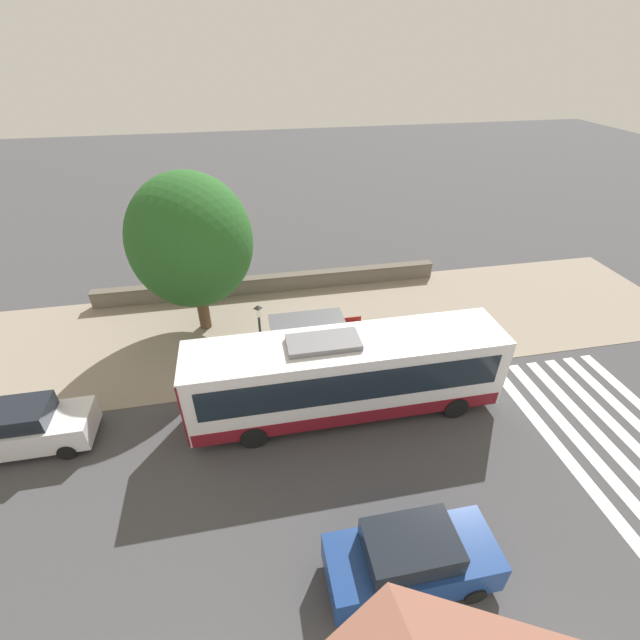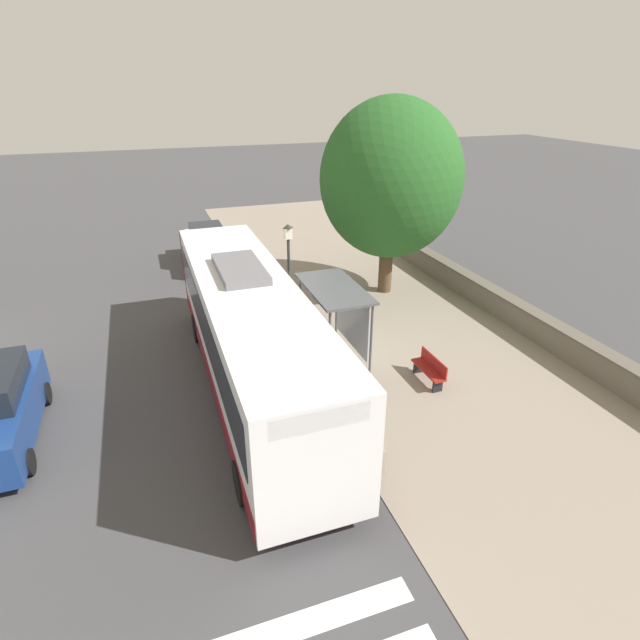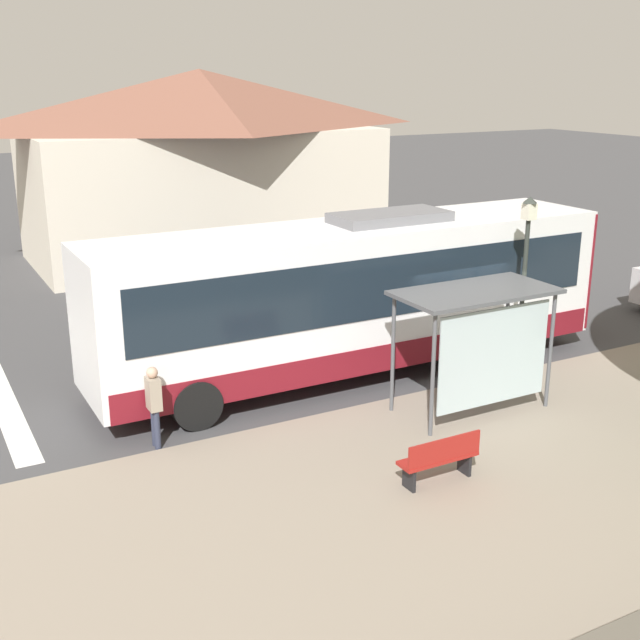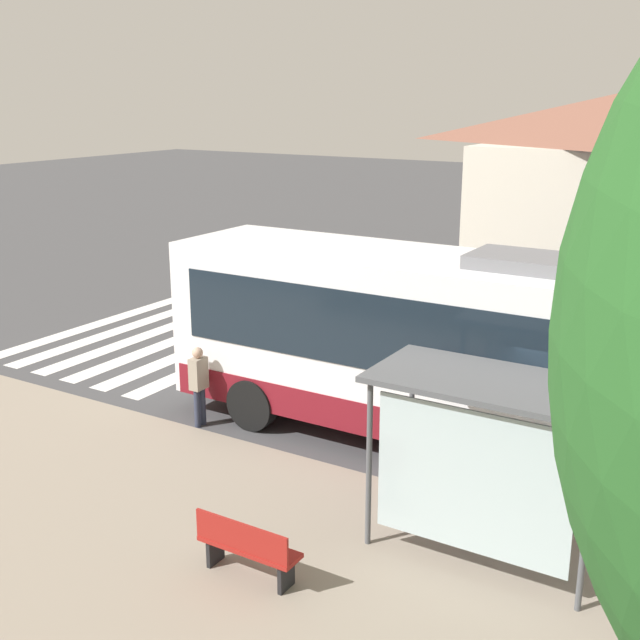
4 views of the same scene
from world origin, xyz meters
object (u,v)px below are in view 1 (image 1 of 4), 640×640
at_px(pedestrian, 449,353).
at_px(bus, 346,374).
at_px(bench, 348,326).
at_px(shade_tree, 191,241).
at_px(street_lamp_near, 261,340).
at_px(parked_car_behind_bus, 23,428).
at_px(parked_car_far_lane, 411,559).
at_px(bus_shelter, 307,327).

bearing_deg(pedestrian, bus, -73.20).
distance_m(bench, shade_tree, 8.60).
xyz_separation_m(street_lamp_near, parked_car_behind_bus, (1.66, -8.86, -1.52)).
distance_m(bus, pedestrian, 5.51).
bearing_deg(pedestrian, parked_car_far_lane, -31.09).
bearing_deg(pedestrian, bus_shelter, -103.91).
height_order(bus_shelter, parked_car_behind_bus, bus_shelter).
bearing_deg(parked_car_far_lane, bench, 174.26).
distance_m(shade_tree, parked_car_behind_bus, 9.94).
height_order(bus_shelter, shade_tree, shade_tree).
bearing_deg(bench, parked_car_behind_bus, -70.32).
bearing_deg(bench, pedestrian, 46.26).
height_order(bus, parked_car_far_lane, bus).
bearing_deg(shade_tree, pedestrian, 62.91).
bearing_deg(bus_shelter, bus, 18.03).
relative_size(bus, pedestrian, 7.65).
xyz_separation_m(bus, shade_tree, (-7.16, -5.74, 2.93)).
height_order(pedestrian, parked_car_far_lane, parked_car_far_lane).
xyz_separation_m(street_lamp_near, parked_car_far_lane, (8.74, 3.28, -1.47)).
height_order(pedestrian, bench, pedestrian).
xyz_separation_m(pedestrian, bench, (-3.62, -3.78, -0.45)).
bearing_deg(parked_car_behind_bus, bus, 88.02).
bearing_deg(shade_tree, bus_shelter, 49.38).
bearing_deg(bench, parked_car_far_lane, -5.74).
distance_m(bus_shelter, street_lamp_near, 2.33).
bearing_deg(parked_car_far_lane, bus, -178.11).
bearing_deg(street_lamp_near, parked_car_behind_bus, -79.41).
height_order(bus, parked_car_behind_bus, bus).
bearing_deg(parked_car_behind_bus, parked_car_far_lane, 59.72).
bearing_deg(bus_shelter, parked_car_far_lane, 7.17).
bearing_deg(parked_car_far_lane, shade_tree, -156.70).
bearing_deg(parked_car_far_lane, street_lamp_near, -159.41).
relative_size(street_lamp_near, parked_car_far_lane, 0.89).
relative_size(bus_shelter, bench, 2.25).
relative_size(bus_shelter, parked_car_far_lane, 0.70).
distance_m(street_lamp_near, parked_car_behind_bus, 9.14).
bearing_deg(street_lamp_near, shade_tree, -152.30).
relative_size(bus, bus_shelter, 3.73).
xyz_separation_m(bus, parked_car_behind_bus, (-0.41, -11.92, -0.96)).
distance_m(bench, street_lamp_near, 5.80).
height_order(bench, parked_car_far_lane, parked_car_far_lane).
xyz_separation_m(shade_tree, parked_car_behind_bus, (6.74, -6.19, -3.89)).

